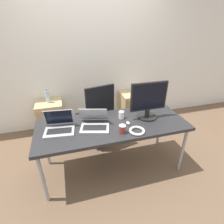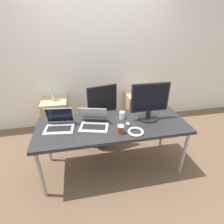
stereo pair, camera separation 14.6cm
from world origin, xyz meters
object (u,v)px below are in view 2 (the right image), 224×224
(office_chair, at_px, (99,121))
(monitor, at_px, (150,102))
(mouse, at_px, (128,124))
(cable_coil, at_px, (136,132))
(water_bottle, at_px, (53,95))
(cabinet_left, at_px, (56,116))
(coffee_cup_white, at_px, (122,115))
(cabinet_right, at_px, (136,108))
(laptop_left, at_px, (59,124))
(coffee_cup_brown, at_px, (121,129))
(laptop_right, at_px, (94,123))

(office_chair, xyz_separation_m, monitor, (0.59, -0.61, 0.56))
(office_chair, height_order, mouse, office_chair)
(cable_coil, bearing_deg, water_bottle, 127.37)
(cabinet_left, relative_size, coffee_cup_white, 6.27)
(cabinet_right, height_order, monitor, monitor)
(cabinet_right, distance_m, coffee_cup_white, 1.25)
(laptop_left, xyz_separation_m, coffee_cup_brown, (0.70, -0.25, 0.00))
(mouse, relative_size, cable_coil, 0.36)
(monitor, xyz_separation_m, cable_coil, (-0.26, -0.29, -0.22))
(cabinet_left, xyz_separation_m, cable_coil, (1.05, -1.37, 0.42))
(cabinet_right, height_order, laptop_left, laptop_left)
(office_chair, height_order, monitor, monitor)
(monitor, relative_size, coffee_cup_brown, 4.93)
(cabinet_right, xyz_separation_m, laptop_left, (-1.36, -1.08, 0.46))
(office_chair, bearing_deg, cabinet_right, 30.20)
(water_bottle, relative_size, laptop_left, 0.62)
(monitor, bearing_deg, office_chair, 134.09)
(monitor, bearing_deg, laptop_left, -179.92)
(mouse, bearing_deg, laptop_left, 173.25)
(mouse, bearing_deg, cable_coil, -77.74)
(cabinet_right, bearing_deg, laptop_left, -141.52)
(cabinet_left, height_order, cable_coil, cable_coil)
(coffee_cup_brown, height_order, cable_coil, coffee_cup_brown)
(coffee_cup_brown, bearing_deg, laptop_right, 142.80)
(laptop_left, bearing_deg, coffee_cup_brown, -20.02)
(laptop_left, distance_m, cable_coil, 0.91)
(cabinet_right, height_order, mouse, mouse)
(laptop_right, distance_m, monitor, 0.75)
(laptop_right, xyz_separation_m, mouse, (0.42, -0.06, -0.03))
(mouse, height_order, coffee_cup_brown, coffee_cup_brown)
(cabinet_right, bearing_deg, coffee_cup_brown, -116.55)
(cabinet_left, height_order, coffee_cup_white, coffee_cup_white)
(water_bottle, relative_size, laptop_right, 0.55)
(coffee_cup_white, bearing_deg, monitor, -11.01)
(laptop_left, height_order, monitor, monitor)
(water_bottle, relative_size, cable_coil, 1.21)
(water_bottle, distance_m, coffee_cup_white, 1.41)
(coffee_cup_brown, xyz_separation_m, cable_coil, (0.17, -0.03, -0.03))
(water_bottle, xyz_separation_m, laptop_right, (0.59, -1.12, 0.04))
(cabinet_left, distance_m, laptop_left, 1.19)
(water_bottle, bearing_deg, coffee_cup_white, -46.31)
(coffee_cup_brown, bearing_deg, cable_coil, -10.65)
(water_bottle, bearing_deg, laptop_right, -62.22)
(cabinet_left, bearing_deg, office_chair, -33.36)
(cabinet_left, height_order, laptop_right, laptop_right)
(office_chair, bearing_deg, coffee_cup_white, -65.26)
(cabinet_left, distance_m, monitor, 1.82)
(monitor, bearing_deg, cabinet_right, 77.81)
(cabinet_right, xyz_separation_m, mouse, (-0.54, -1.18, 0.43))
(laptop_right, height_order, monitor, monitor)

